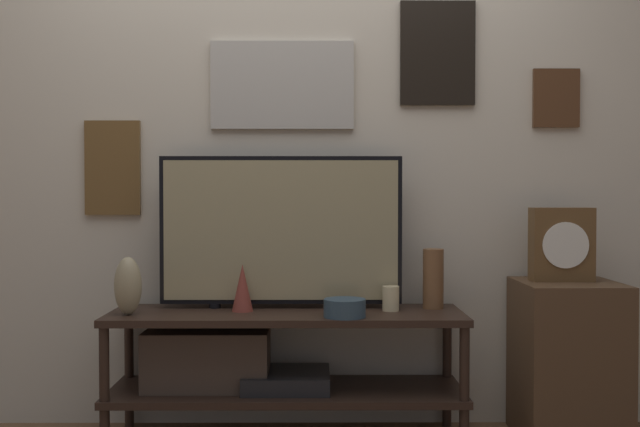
{
  "coord_description": "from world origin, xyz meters",
  "views": [
    {
      "loc": [
        0.12,
        -2.85,
        1.03
      ],
      "look_at": [
        0.14,
        0.26,
        0.95
      ],
      "focal_mm": 42.0,
      "sensor_mm": 36.0,
      "label": 1
    }
  ],
  "objects_px": {
    "vase_slim_bronze": "(242,288)",
    "candle_jar": "(391,298)",
    "television": "(281,230)",
    "mantel_clock": "(562,244)",
    "vase_wide_bowl": "(345,308)",
    "vase_tall_ceramic": "(433,279)",
    "vase_urn_stoneware": "(128,286)"
  },
  "relations": [
    {
      "from": "vase_wide_bowl",
      "to": "mantel_clock",
      "type": "height_order",
      "value": "mantel_clock"
    },
    {
      "from": "television",
      "to": "vase_wide_bowl",
      "type": "height_order",
      "value": "television"
    },
    {
      "from": "vase_slim_bronze",
      "to": "mantel_clock",
      "type": "relative_size",
      "value": 0.64
    },
    {
      "from": "vase_slim_bronze",
      "to": "mantel_clock",
      "type": "bearing_deg",
      "value": 1.16
    },
    {
      "from": "television",
      "to": "vase_slim_bronze",
      "type": "bearing_deg",
      "value": -151.15
    },
    {
      "from": "mantel_clock",
      "to": "vase_slim_bronze",
      "type": "bearing_deg",
      "value": -178.84
    },
    {
      "from": "candle_jar",
      "to": "mantel_clock",
      "type": "distance_m",
      "value": 0.76
    },
    {
      "from": "vase_wide_bowl",
      "to": "mantel_clock",
      "type": "distance_m",
      "value": 0.97
    },
    {
      "from": "television",
      "to": "vase_tall_ceramic",
      "type": "height_order",
      "value": "television"
    },
    {
      "from": "vase_wide_bowl",
      "to": "vase_tall_ceramic",
      "type": "bearing_deg",
      "value": 30.57
    },
    {
      "from": "television",
      "to": "candle_jar",
      "type": "distance_m",
      "value": 0.55
    },
    {
      "from": "vase_wide_bowl",
      "to": "mantel_clock",
      "type": "bearing_deg",
      "value": 10.93
    },
    {
      "from": "vase_wide_bowl",
      "to": "vase_slim_bronze",
      "type": "relative_size",
      "value": 0.85
    },
    {
      "from": "vase_urn_stoneware",
      "to": "vase_wide_bowl",
      "type": "bearing_deg",
      "value": -3.81
    },
    {
      "from": "candle_jar",
      "to": "vase_urn_stoneware",
      "type": "bearing_deg",
      "value": -174.63
    },
    {
      "from": "vase_slim_bronze",
      "to": "candle_jar",
      "type": "height_order",
      "value": "vase_slim_bronze"
    },
    {
      "from": "vase_slim_bronze",
      "to": "vase_tall_ceramic",
      "type": "bearing_deg",
      "value": 5.55
    },
    {
      "from": "vase_slim_bronze",
      "to": "mantel_clock",
      "type": "height_order",
      "value": "mantel_clock"
    },
    {
      "from": "vase_tall_ceramic",
      "to": "vase_urn_stoneware",
      "type": "xyz_separation_m",
      "value": [
        -1.27,
        -0.17,
        -0.01
      ]
    },
    {
      "from": "vase_wide_bowl",
      "to": "candle_jar",
      "type": "relative_size",
      "value": 1.62
    },
    {
      "from": "vase_slim_bronze",
      "to": "candle_jar",
      "type": "relative_size",
      "value": 1.91
    },
    {
      "from": "candle_jar",
      "to": "mantel_clock",
      "type": "xyz_separation_m",
      "value": [
        0.72,
        0.02,
        0.23
      ]
    },
    {
      "from": "vase_tall_ceramic",
      "to": "vase_slim_bronze",
      "type": "height_order",
      "value": "vase_tall_ceramic"
    },
    {
      "from": "vase_tall_ceramic",
      "to": "candle_jar",
      "type": "xyz_separation_m",
      "value": [
        -0.19,
        -0.07,
        -0.08
      ]
    },
    {
      "from": "vase_tall_ceramic",
      "to": "vase_wide_bowl",
      "type": "height_order",
      "value": "vase_tall_ceramic"
    },
    {
      "from": "vase_tall_ceramic",
      "to": "candle_jar",
      "type": "height_order",
      "value": "vase_tall_ceramic"
    },
    {
      "from": "television",
      "to": "vase_urn_stoneware",
      "type": "relative_size",
      "value": 4.4
    },
    {
      "from": "candle_jar",
      "to": "mantel_clock",
      "type": "height_order",
      "value": "mantel_clock"
    },
    {
      "from": "candle_jar",
      "to": "mantel_clock",
      "type": "bearing_deg",
      "value": 1.48
    },
    {
      "from": "television",
      "to": "vase_slim_bronze",
      "type": "height_order",
      "value": "television"
    },
    {
      "from": "television",
      "to": "mantel_clock",
      "type": "distance_m",
      "value": 1.19
    },
    {
      "from": "vase_urn_stoneware",
      "to": "vase_wide_bowl",
      "type": "relative_size",
      "value": 1.4
    }
  ]
}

